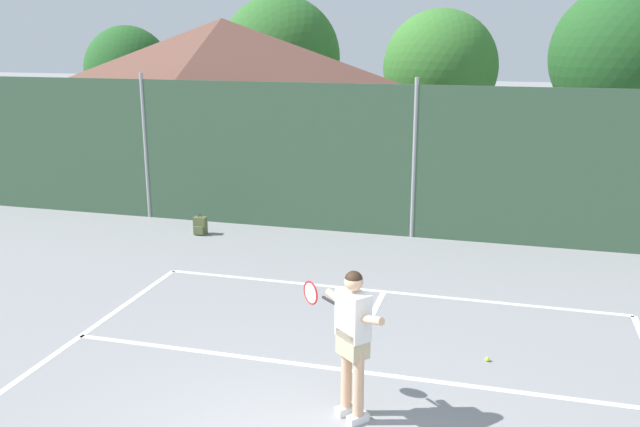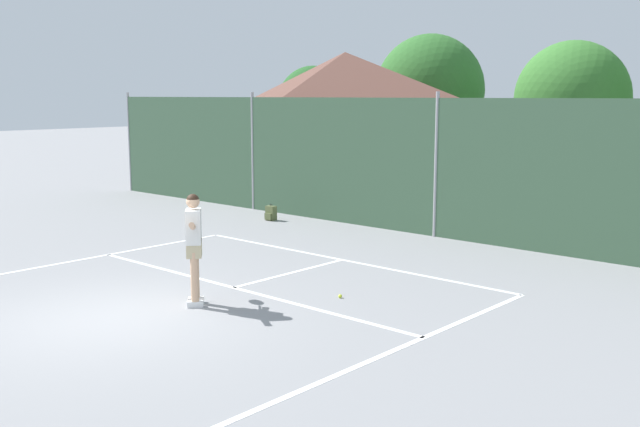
# 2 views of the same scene
# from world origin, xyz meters

# --- Properties ---
(ground_plane) EXTENTS (120.00, 120.00, 0.00)m
(ground_plane) POSITION_xyz_m (0.00, 0.00, 0.00)
(ground_plane) COLOR gray
(court_markings) EXTENTS (8.30, 11.10, 0.01)m
(court_markings) POSITION_xyz_m (0.00, 0.65, 0.00)
(court_markings) COLOR white
(court_markings) RESTS_ON ground
(chainlink_fence) EXTENTS (26.09, 0.09, 3.51)m
(chainlink_fence) POSITION_xyz_m (-0.00, 9.00, 1.68)
(chainlink_fence) COLOR #38563D
(chainlink_fence) RESTS_ON ground
(clubhouse_building) EXTENTS (7.27, 4.90, 4.81)m
(clubhouse_building) POSITION_xyz_m (-5.95, 12.63, 2.49)
(clubhouse_building) COLOR beige
(clubhouse_building) RESTS_ON ground
(treeline_backdrop) EXTENTS (25.82, 3.92, 5.91)m
(treeline_backdrop) POSITION_xyz_m (0.71, 17.49, 3.51)
(treeline_backdrop) COLOR brown
(treeline_backdrop) RESTS_ON ground
(tennis_player) EXTENTS (1.18, 0.92, 1.85)m
(tennis_player) POSITION_xyz_m (0.35, 1.33, 1.11)
(tennis_player) COLOR silver
(tennis_player) RESTS_ON ground
(tennis_ball) EXTENTS (0.07, 0.07, 0.07)m
(tennis_ball) POSITION_xyz_m (1.87, 3.25, 0.03)
(tennis_ball) COLOR #CCE033
(tennis_ball) RESTS_ON ground
(backpack_olive) EXTENTS (0.29, 0.25, 0.46)m
(backpack_olive) POSITION_xyz_m (-4.65, 7.92, 0.19)
(backpack_olive) COLOR #566038
(backpack_olive) RESTS_ON ground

